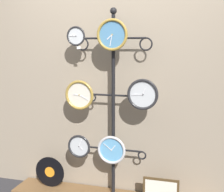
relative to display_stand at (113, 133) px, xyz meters
name	(u,v)px	position (x,y,z in m)	size (l,w,h in m)	color
shop_wall	(117,68)	(0.00, 0.16, 0.67)	(4.40, 0.04, 2.80)	gray
display_stand	(113,133)	(0.00, 0.00, 0.00)	(0.79, 0.36, 2.01)	black
clock_top_left	(76,36)	(-0.37, -0.08, 1.00)	(0.20, 0.04, 0.20)	silver
clock_top_center	(112,35)	(0.02, -0.10, 1.01)	(0.31, 0.04, 0.31)	#4C84B2
clock_middle_left	(79,95)	(-0.33, -0.09, 0.40)	(0.31, 0.04, 0.31)	silver
clock_middle_right	(143,94)	(0.32, -0.11, 0.44)	(0.30, 0.04, 0.30)	silver
clock_bottom_left	(79,146)	(-0.34, -0.11, -0.13)	(0.25, 0.04, 0.25)	silver
clock_bottom_center	(112,150)	(0.01, -0.09, -0.15)	(0.30, 0.04, 0.30)	#60A8DB
vinyl_record	(50,172)	(-0.73, -0.03, -0.50)	(0.35, 0.01, 0.35)	black
picture_frame	(161,191)	(0.52, -0.07, -0.54)	(0.36, 0.02, 0.26)	#4C381E
price_tag_upper	(79,48)	(-0.34, -0.08, 0.88)	(0.04, 0.00, 0.03)	white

